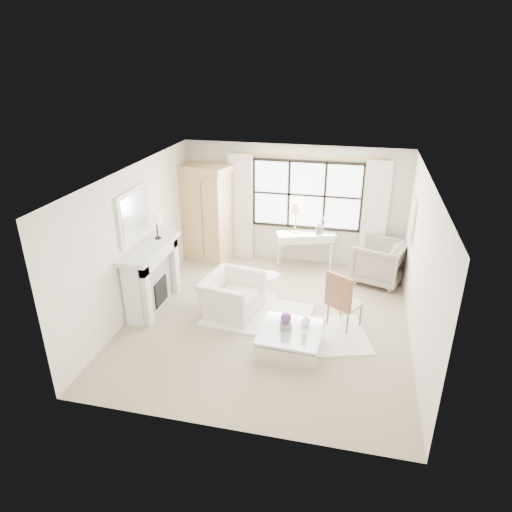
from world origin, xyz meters
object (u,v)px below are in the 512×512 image
Objects in this scene: console_table at (305,249)px; club_armchair at (232,295)px; armoire at (207,213)px; coffee_table at (290,341)px.

console_table is 2.60m from club_armchair.
console_table is at bearing -13.34° from club_armchair.
armoire reaches higher than coffee_table.
armoire is 1.63× the size of console_table.
armoire reaches higher than club_armchair.
club_armchair reaches higher than coffee_table.
armoire is 2.68m from club_armchair.
armoire is 2.12× the size of coffee_table.
console_table reaches higher than club_armchair.
coffee_table is (2.48, -3.23, -0.96)m from armoire.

